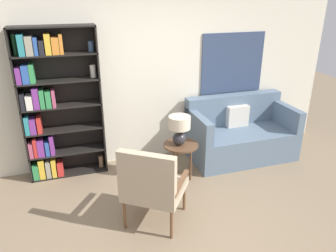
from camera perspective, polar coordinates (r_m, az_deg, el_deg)
name	(u,v)px	position (r m, az deg, el deg)	size (l,w,h in m)	color
ground_plane	(184,239)	(3.78, 2.79, -18.99)	(14.00, 14.00, 0.00)	#847056
wall_back	(140,75)	(4.92, -4.96, 8.91)	(6.40, 0.08, 2.70)	silver
bookshelf	(51,106)	(4.72, -19.73, 3.36)	(1.07, 0.30, 2.10)	black
armchair	(151,184)	(3.63, -2.94, -10.00)	(0.87, 0.86, 0.98)	brown
couch	(240,135)	(5.39, 12.37, -1.52)	(1.63, 0.86, 0.95)	slate
side_table	(181,149)	(4.54, 2.24, -3.95)	(0.48, 0.48, 0.55)	brown
table_lamp	(179,127)	(4.39, 2.00, -0.22)	(0.30, 0.30, 0.41)	#2D2D33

